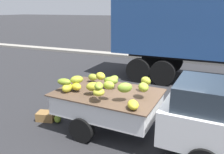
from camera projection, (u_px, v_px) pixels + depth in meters
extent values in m
plane|color=#28282B|center=(149.00, 133.00, 5.97)|extent=(220.00, 220.00, 0.00)
cube|color=gray|center=(186.00, 60.00, 14.11)|extent=(80.00, 0.80, 0.16)
cube|color=white|center=(207.00, 122.00, 4.92)|extent=(1.95, 1.77, 0.78)
cube|color=#28333D|center=(201.00, 93.00, 4.81)|extent=(1.10, 1.53, 0.52)
cube|color=white|center=(108.00, 110.00, 6.01)|extent=(2.64, 1.81, 0.08)
cube|color=white|center=(120.00, 91.00, 6.64)|extent=(2.56, 0.17, 0.44)
cube|color=white|center=(92.00, 113.00, 5.23)|extent=(2.56, 0.17, 0.44)
cube|color=white|center=(154.00, 110.00, 5.40)|extent=(0.13, 1.68, 0.44)
cube|color=white|center=(69.00, 93.00, 6.47)|extent=(0.13, 1.68, 0.44)
cube|color=#B21914|center=(121.00, 92.00, 6.67)|extent=(2.46, 0.13, 0.07)
cube|color=brown|center=(108.00, 92.00, 5.87)|extent=(2.77, 1.93, 0.03)
ellipsoid|color=olive|center=(125.00, 88.00, 5.16)|extent=(0.42, 0.39, 0.23)
ellipsoid|color=olive|center=(114.00, 79.00, 6.14)|extent=(0.27, 0.39, 0.18)
ellipsoid|color=olive|center=(99.00, 86.00, 5.15)|extent=(0.34, 0.40, 0.16)
ellipsoid|color=gold|center=(101.00, 76.00, 5.97)|extent=(0.40, 0.39, 0.20)
ellipsoid|color=gold|center=(133.00, 105.00, 4.84)|extent=(0.38, 0.44, 0.19)
ellipsoid|color=#A8A82A|center=(93.00, 87.00, 5.60)|extent=(0.42, 0.39, 0.23)
ellipsoid|color=#90A32F|center=(143.00, 87.00, 5.37)|extent=(0.37, 0.41, 0.22)
ellipsoid|color=#97A830|center=(93.00, 77.00, 6.62)|extent=(0.30, 0.21, 0.20)
ellipsoid|color=#959F2A|center=(77.00, 80.00, 5.92)|extent=(0.41, 0.41, 0.21)
ellipsoid|color=gold|center=(99.00, 92.00, 5.13)|extent=(0.37, 0.37, 0.18)
ellipsoid|color=gold|center=(67.00, 88.00, 5.86)|extent=(0.26, 0.39, 0.22)
ellipsoid|color=#98A931|center=(109.00, 85.00, 5.22)|extent=(0.29, 0.23, 0.20)
ellipsoid|color=olive|center=(111.00, 81.00, 6.03)|extent=(0.42, 0.32, 0.21)
ellipsoid|color=#9AA32B|center=(146.00, 81.00, 5.78)|extent=(0.34, 0.30, 0.22)
ellipsoid|color=gold|center=(76.00, 87.00, 5.86)|extent=(0.37, 0.31, 0.19)
ellipsoid|color=olive|center=(64.00, 82.00, 5.83)|extent=(0.40, 0.27, 0.17)
cylinder|color=black|center=(209.00, 125.00, 5.73)|extent=(0.65, 0.23, 0.64)
cylinder|color=black|center=(111.00, 105.00, 6.91)|extent=(0.65, 0.23, 0.64)
cylinder|color=black|center=(82.00, 130.00, 5.52)|extent=(0.65, 0.23, 0.64)
cylinder|color=black|center=(172.00, 62.00, 11.70)|extent=(1.08, 0.31, 1.08)
cylinder|color=black|center=(162.00, 73.00, 9.61)|extent=(1.08, 0.31, 1.08)
cylinder|color=black|center=(152.00, 60.00, 12.13)|extent=(1.08, 0.31, 1.08)
cylinder|color=black|center=(138.00, 70.00, 10.03)|extent=(1.08, 0.31, 1.08)
ellipsoid|color=olive|center=(58.00, 119.00, 6.55)|extent=(0.39, 0.42, 0.20)
cube|color=olive|center=(46.00, 116.00, 6.64)|extent=(0.59, 0.48, 0.25)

